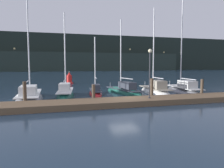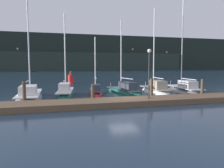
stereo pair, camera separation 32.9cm
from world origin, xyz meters
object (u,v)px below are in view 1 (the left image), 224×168
at_px(sailboat_berth_2, 65,96).
at_px(sailboat_berth_5, 155,92).
at_px(sailboat_berth_4, 124,92).
at_px(dock_lamppost, 150,65).
at_px(sailboat_berth_6, 183,91).
at_px(sailboat_berth_1, 29,98).
at_px(sailboat_berth_3, 96,93).
at_px(channel_buoy, 69,79).

relative_size(sailboat_berth_2, sailboat_berth_5, 0.89).
bearing_deg(sailboat_berth_5, sailboat_berth_4, 158.92).
relative_size(sailboat_berth_2, dock_lamppost, 2.27).
distance_m(sailboat_berth_4, dock_lamppost, 7.53).
distance_m(sailboat_berth_4, sailboat_berth_6, 6.89).
relative_size(sailboat_berth_1, sailboat_berth_2, 1.35).
bearing_deg(dock_lamppost, sailboat_berth_6, 37.55).
relative_size(sailboat_berth_3, sailboat_berth_6, 0.60).
relative_size(sailboat_berth_1, sailboat_berth_6, 1.10).
bearing_deg(sailboat_berth_1, sailboat_berth_3, 12.63).
height_order(sailboat_berth_2, sailboat_berth_3, sailboat_berth_2).
relative_size(sailboat_berth_4, sailboat_berth_6, 0.80).
distance_m(sailboat_berth_6, channel_buoy, 19.89).
bearing_deg(sailboat_berth_3, sailboat_berth_4, 4.50).
relative_size(sailboat_berth_3, dock_lamppost, 1.67).
bearing_deg(sailboat_berth_2, sailboat_berth_3, 17.02).
bearing_deg(sailboat_berth_5, channel_buoy, 116.88).
xyz_separation_m(sailboat_berth_2, sailboat_berth_3, (3.28, 1.00, -0.00)).
bearing_deg(sailboat_berth_6, sailboat_berth_1, -179.69).
xyz_separation_m(sailboat_berth_2, sailboat_berth_4, (6.58, 1.26, 0.00)).
relative_size(sailboat_berth_1, sailboat_berth_4, 1.37).
distance_m(sailboat_berth_1, sailboat_berth_2, 3.36).
bearing_deg(channel_buoy, dock_lamppost, -77.88).
bearing_deg(channel_buoy, sailboat_berth_3, -84.44).
distance_m(sailboat_berth_3, sailboat_berth_6, 10.09).
relative_size(sailboat_berth_3, sailboat_berth_4, 0.75).
xyz_separation_m(sailboat_berth_3, channel_buoy, (-1.45, 14.87, 0.64)).
bearing_deg(channel_buoy, sailboat_berth_1, -107.51).
height_order(sailboat_berth_1, dock_lamppost, sailboat_berth_1).
bearing_deg(sailboat_berth_1, sailboat_berth_2, 8.16).
distance_m(sailboat_berth_1, sailboat_berth_5, 13.22).
relative_size(sailboat_berth_4, dock_lamppost, 2.22).
height_order(sailboat_berth_6, dock_lamppost, sailboat_berth_6).
bearing_deg(sailboat_berth_5, sailboat_berth_2, 179.95).
bearing_deg(sailboat_berth_4, sailboat_berth_5, -21.08).
height_order(sailboat_berth_3, sailboat_berth_5, sailboat_berth_5).
relative_size(sailboat_berth_2, sailboat_berth_3, 1.36).
distance_m(sailboat_berth_1, channel_buoy, 17.16).
height_order(sailboat_berth_3, sailboat_berth_4, sailboat_berth_4).
xyz_separation_m(sailboat_berth_6, channel_buoy, (-11.44, 16.26, 0.59)).
bearing_deg(sailboat_berth_6, sailboat_berth_5, 173.66).
distance_m(sailboat_berth_2, sailboat_berth_4, 6.70).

